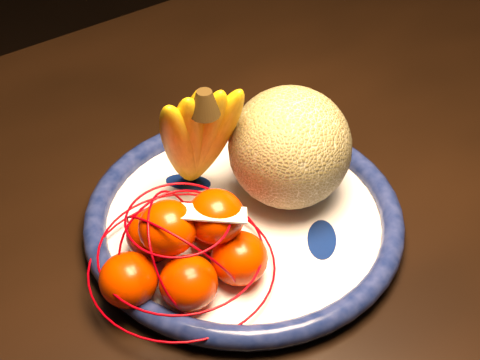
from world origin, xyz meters
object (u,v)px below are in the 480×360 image
mandarin_bag (186,248)px  banana_bunch (196,134)px  fruit_bowl (244,218)px  dining_table (312,178)px  cantaloupe (290,148)px

mandarin_bag → banana_bunch: bearing=58.3°
fruit_bowl → mandarin_bag: size_ratio=1.42×
fruit_bowl → dining_table: bearing=32.8°
dining_table → cantaloupe: bearing=-144.8°
dining_table → banana_bunch: banana_bunch is taller
dining_table → cantaloupe: size_ratio=11.04×
banana_bunch → fruit_bowl: bearing=-56.6°
fruit_bowl → mandarin_bag: bearing=-154.6°
cantaloupe → fruit_bowl: bearing=-168.5°
dining_table → cantaloupe: cantaloupe is taller
fruit_bowl → cantaloupe: 0.10m
dining_table → mandarin_bag: mandarin_bag is taller
banana_bunch → dining_table: bearing=20.9°
cantaloupe → banana_bunch: 0.11m
banana_bunch → mandarin_bag: bearing=-115.2°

